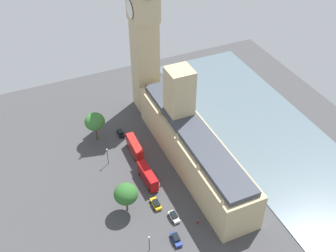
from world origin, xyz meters
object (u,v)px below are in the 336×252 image
(car_yellow_cab_by_river_gate, at_px, (156,204))
(plane_tree_far_end, at_px, (126,194))
(clock_tower, at_px, (144,31))
(car_black_leading, at_px, (120,133))
(double_decker_bus_corner, at_px, (135,147))
(street_lamp_kerbside, at_px, (107,153))
(plane_tree_trailing, at_px, (95,122))
(double_decker_bus_opposite_hall, at_px, (148,176))
(car_white_midblock, at_px, (174,216))
(street_lamp_slot_10, at_px, (149,241))
(parliament_building, at_px, (191,143))
(car_blue_under_trees, at_px, (176,239))
(pedestrian_near_tower, at_px, (198,222))

(car_yellow_cab_by_river_gate, bearing_deg, plane_tree_far_end, 165.75)
(clock_tower, bearing_deg, car_black_leading, 40.82)
(double_decker_bus_corner, relative_size, street_lamp_kerbside, 1.66)
(car_black_leading, bearing_deg, plane_tree_trailing, -6.44)
(double_decker_bus_opposite_hall, bearing_deg, plane_tree_trailing, -74.08)
(plane_tree_far_end, distance_m, street_lamp_kerbside, 20.63)
(double_decker_bus_corner, bearing_deg, car_black_leading, -81.71)
(car_white_midblock, height_order, street_lamp_slot_10, street_lamp_slot_10)
(parliament_building, relative_size, double_decker_bus_opposite_hall, 5.67)
(clock_tower, height_order, double_decker_bus_opposite_hall, clock_tower)
(plane_tree_far_end, bearing_deg, double_decker_bus_opposite_hall, -140.50)
(parliament_building, xyz_separation_m, car_blue_under_trees, (17.01, 25.82, -7.18))
(car_white_midblock, xyz_separation_m, plane_tree_trailing, (10.02, -41.71, 6.86))
(car_white_midblock, height_order, pedestrian_near_tower, car_white_midblock)
(car_yellow_cab_by_river_gate, relative_size, pedestrian_near_tower, 2.90)
(car_yellow_cab_by_river_gate, bearing_deg, car_blue_under_trees, -90.17)
(car_yellow_cab_by_river_gate, distance_m, plane_tree_far_end, 10.20)
(pedestrian_near_tower, bearing_deg, parliament_building, 155.26)
(car_yellow_cab_by_river_gate, relative_size, street_lamp_kerbside, 0.74)
(plane_tree_trailing, distance_m, street_lamp_kerbside, 13.47)
(double_decker_bus_corner, relative_size, car_white_midblock, 2.41)
(car_blue_under_trees, bearing_deg, street_lamp_slot_10, 1.00)
(car_yellow_cab_by_river_gate, xyz_separation_m, plane_tree_trailing, (7.21, -35.40, 6.86))
(plane_tree_far_end, distance_m, street_lamp_slot_10, 15.23)
(parliament_building, relative_size, car_black_leading, 14.72)
(pedestrian_near_tower, bearing_deg, car_yellow_cab_by_river_gate, -145.59)
(car_black_leading, bearing_deg, clock_tower, -138.05)
(car_black_leading, relative_size, plane_tree_far_end, 0.42)
(car_white_midblock, relative_size, car_blue_under_trees, 0.93)
(car_blue_under_trees, bearing_deg, pedestrian_near_tower, -157.55)
(street_lamp_slot_10, bearing_deg, car_blue_under_trees, 178.05)
(double_decker_bus_corner, height_order, car_blue_under_trees, double_decker_bus_corner)
(car_black_leading, xyz_separation_m, plane_tree_trailing, (8.15, -1.08, 6.87))
(double_decker_bus_corner, bearing_deg, parliament_building, 144.26)
(clock_tower, bearing_deg, car_blue_under_trees, 75.51)
(double_decker_bus_opposite_hall, bearing_deg, plane_tree_far_end, 37.02)
(double_decker_bus_corner, distance_m, car_yellow_cab_by_river_gate, 23.73)
(car_yellow_cab_by_river_gate, relative_size, car_white_midblock, 1.08)
(plane_tree_far_end, bearing_deg, double_decker_bus_corner, -115.73)
(pedestrian_near_tower, xyz_separation_m, street_lamp_kerbside, (15.36, -32.91, 3.69))
(car_yellow_cab_by_river_gate, height_order, street_lamp_kerbside, street_lamp_kerbside)
(clock_tower, xyz_separation_m, car_black_leading, (14.97, 12.93, -29.60))
(car_blue_under_trees, distance_m, street_lamp_kerbside, 36.65)
(car_white_midblock, relative_size, street_lamp_kerbside, 0.69)
(parliament_building, relative_size, car_white_midblock, 13.74)
(car_yellow_cab_by_river_gate, bearing_deg, double_decker_bus_opposite_hall, 80.81)
(pedestrian_near_tower, bearing_deg, plane_tree_far_end, -130.55)
(parliament_building, relative_size, car_blue_under_trees, 12.71)
(car_yellow_cab_by_river_gate, bearing_deg, street_lamp_slot_10, -120.40)
(pedestrian_near_tower, bearing_deg, street_lamp_kerbside, -158.01)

